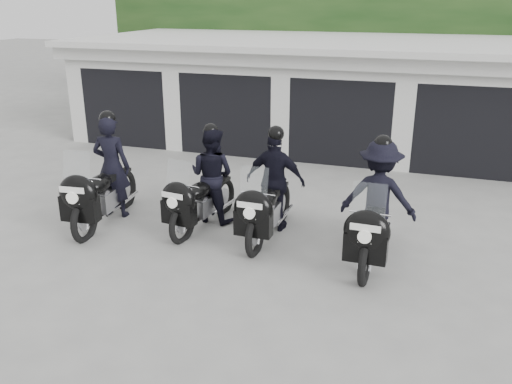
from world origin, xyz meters
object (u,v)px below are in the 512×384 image
(police_bike_b, at_px, (207,182))
(police_bike_d, at_px, (377,206))
(police_bike_c, at_px, (272,189))
(police_bike_a, at_px, (104,179))

(police_bike_b, bearing_deg, police_bike_d, 0.99)
(police_bike_c, bearing_deg, police_bike_b, 179.61)
(police_bike_c, bearing_deg, police_bike_d, -8.89)
(police_bike_d, bearing_deg, police_bike_b, 174.77)
(police_bike_b, height_order, police_bike_d, police_bike_d)
(police_bike_b, relative_size, police_bike_d, 0.94)
(police_bike_a, bearing_deg, police_bike_c, 3.10)
(police_bike_a, distance_m, police_bike_d, 5.07)
(police_bike_b, height_order, police_bike_c, police_bike_c)
(police_bike_c, height_order, police_bike_d, police_bike_d)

